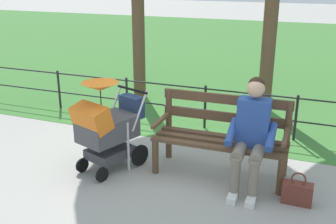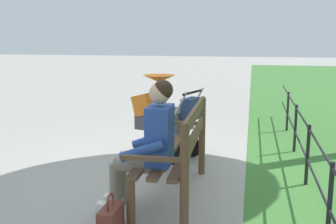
{
  "view_description": "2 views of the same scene",
  "coord_description": "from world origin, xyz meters",
  "px_view_note": "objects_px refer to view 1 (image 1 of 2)",
  "views": [
    {
      "loc": [
        -1.67,
        4.35,
        2.37
      ],
      "look_at": [
        0.0,
        0.11,
        0.78
      ],
      "focal_mm": 43.14,
      "sensor_mm": 36.0,
      "label": 1
    },
    {
      "loc": [
        -4.62,
        -0.83,
        1.67
      ],
      "look_at": [
        0.22,
        0.17,
        0.74
      ],
      "focal_mm": 43.35,
      "sensor_mm": 36.0,
      "label": 2
    }
  ],
  "objects_px": {
    "stroller": "(107,125)",
    "handbag": "(297,193)",
    "person_on_bench": "(251,132)",
    "park_bench": "(222,132)"
  },
  "relations": [
    {
      "from": "park_bench",
      "to": "handbag",
      "type": "height_order",
      "value": "park_bench"
    },
    {
      "from": "person_on_bench",
      "to": "stroller",
      "type": "bearing_deg",
      "value": 7.58
    },
    {
      "from": "person_on_bench",
      "to": "stroller",
      "type": "height_order",
      "value": "person_on_bench"
    },
    {
      "from": "handbag",
      "to": "stroller",
      "type": "bearing_deg",
      "value": 0.83
    },
    {
      "from": "person_on_bench",
      "to": "handbag",
      "type": "relative_size",
      "value": 3.45
    },
    {
      "from": "stroller",
      "to": "handbag",
      "type": "distance_m",
      "value": 2.33
    },
    {
      "from": "park_bench",
      "to": "stroller",
      "type": "relative_size",
      "value": 1.4
    },
    {
      "from": "park_bench",
      "to": "person_on_bench",
      "type": "distance_m",
      "value": 0.47
    },
    {
      "from": "person_on_bench",
      "to": "stroller",
      "type": "relative_size",
      "value": 1.11
    },
    {
      "from": "park_bench",
      "to": "person_on_bench",
      "type": "relative_size",
      "value": 1.26
    }
  ]
}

